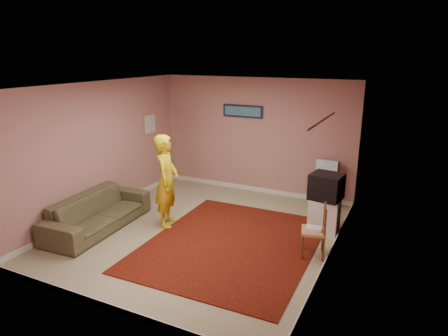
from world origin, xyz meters
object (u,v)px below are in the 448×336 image
at_px(sofa, 98,212).
at_px(tv_cabinet, 324,216).
at_px(chair_a, 326,180).
at_px(crt_tv, 326,186).
at_px(chair_b, 314,225).
at_px(person, 167,181).

bearing_deg(sofa, tv_cabinet, -69.64).
height_order(tv_cabinet, chair_a, chair_a).
relative_size(crt_tv, chair_b, 1.27).
height_order(chair_a, chair_b, chair_a).
height_order(tv_cabinet, crt_tv, crt_tv).
bearing_deg(person, chair_a, -67.61).
height_order(crt_tv, chair_a, crt_tv).
relative_size(tv_cabinet, person, 0.37).
relative_size(tv_cabinet, sofa, 0.29).
bearing_deg(person, chair_b, -109.21).
distance_m(crt_tv, person, 2.85).
bearing_deg(chair_b, crt_tv, 167.90).
height_order(chair_a, person, person).
xyz_separation_m(sofa, person, (1.06, 0.70, 0.54)).
distance_m(chair_b, sofa, 3.85).
xyz_separation_m(chair_a, chair_b, (0.29, -2.17, -0.07)).
xyz_separation_m(tv_cabinet, person, (-2.69, -0.93, 0.54)).
bearing_deg(sofa, crt_tv, -69.61).
relative_size(chair_a, chair_b, 1.13).
xyz_separation_m(crt_tv, person, (-2.69, -0.93, -0.01)).
bearing_deg(person, tv_cabinet, -90.17).
bearing_deg(chair_b, person, -104.16).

